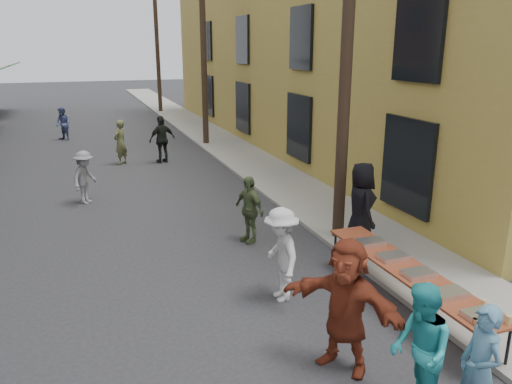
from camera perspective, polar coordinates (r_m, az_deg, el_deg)
ground at (r=7.78m, az=-8.83°, el=-17.16°), size 120.00×120.00×0.00m
sidewalk at (r=22.66m, az=-3.99°, el=5.63°), size 2.20×60.00×0.10m
building_ochre at (r=23.79m, az=11.47°, el=17.86°), size 10.00×28.00×10.00m
utility_pole_near at (r=10.85m, az=10.42°, el=17.34°), size 0.26×0.26×9.00m
utility_pole_mid at (r=22.08m, az=-6.05°, el=16.91°), size 0.26×0.26×9.00m
utility_pole_far at (r=33.84m, az=-11.25°, el=16.50°), size 0.26×0.26×9.00m
serving_table at (r=8.70m, az=16.84°, el=-8.55°), size 0.70×4.00×0.75m
catering_tray_sausage at (r=7.57m, az=24.44°, el=-12.65°), size 0.50×0.33×0.08m
catering_tray_foil_b at (r=7.98m, az=21.19°, el=-10.72°), size 0.50×0.33×0.08m
catering_tray_buns at (r=8.45m, az=18.09°, el=-8.83°), size 0.50×0.33×0.08m
catering_tray_foil_d at (r=8.96m, az=15.36°, el=-7.13°), size 0.50×0.33×0.08m
catering_tray_buns_end at (r=9.49m, az=12.95°, el=-5.60°), size 0.50×0.33×0.08m
condiment_jar_a at (r=7.24m, az=24.83°, el=-14.04°), size 0.07×0.07×0.08m
condiment_jar_b at (r=7.30m, az=24.27°, el=-13.71°), size 0.07×0.07×0.08m
condiment_jar_c at (r=7.36m, az=23.72°, el=-13.38°), size 0.07×0.07×0.08m
cup_stack at (r=7.54m, az=26.92°, el=-12.90°), size 0.08×0.08×0.12m
guest_front_b at (r=6.49m, az=24.24°, el=-17.92°), size 0.43×0.60×1.55m
guest_front_c at (r=6.45m, az=18.23°, el=-16.82°), size 0.86×0.97×1.67m
guest_front_d at (r=8.62m, az=2.89°, el=-7.16°), size 0.69×1.12×1.67m
guest_front_e at (r=11.13m, az=-0.80°, el=-1.98°), size 0.66×0.97×1.53m
guest_queue_back at (r=6.93m, az=10.21°, el=-12.61°), size 1.43×1.77×1.89m
server at (r=10.68m, az=11.90°, el=-1.62°), size 0.75×1.01×1.87m
passerby_left at (r=14.68m, az=-18.98°, el=1.60°), size 1.00×1.11×1.50m
passerby_mid at (r=19.14m, az=-10.67°, el=5.93°), size 1.12×0.73×1.77m
passerby_right at (r=19.22m, az=-15.23°, el=5.51°), size 0.70×0.72×1.66m
passerby_far at (r=25.11m, az=-21.19°, el=7.29°), size 0.91×0.95×1.53m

